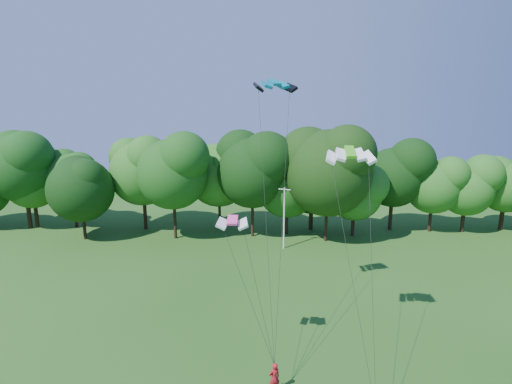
{
  "coord_description": "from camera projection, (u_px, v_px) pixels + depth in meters",
  "views": [
    {
      "loc": [
        0.2,
        -13.34,
        16.34
      ],
      "look_at": [
        -0.47,
        13.0,
        10.64
      ],
      "focal_mm": 28.0,
      "sensor_mm": 36.0,
      "label": 1
    }
  ],
  "objects": [
    {
      "name": "utility_pole",
      "position": [
        284.0,
        217.0,
        45.98
      ],
      "size": [
        1.37,
        0.64,
        7.25
      ],
      "rotation": [
        0.0,
        0.0,
        -0.4
      ],
      "color": "silver",
      "rests_on": "ground"
    },
    {
      "name": "kite_flyer_left",
      "position": [
        274.0,
        378.0,
        23.04
      ],
      "size": [
        0.83,
        0.72,
        1.91
      ],
      "primitive_type": "imported",
      "rotation": [
        0.0,
        0.0,
        3.61
      ],
      "color": "#B11620",
      "rests_on": "ground"
    },
    {
      "name": "kite_teal",
      "position": [
        274.0,
        82.0,
        27.9
      ],
      "size": [
        3.22,
        2.27,
        0.57
      ],
      "rotation": [
        0.0,
        0.0,
        0.36
      ],
      "color": "#04758F",
      "rests_on": "ground"
    },
    {
      "name": "kite_green",
      "position": [
        350.0,
        152.0,
        24.63
      ],
      "size": [
        2.91,
        1.3,
        0.7
      ],
      "rotation": [
        0.0,
        0.0,
        -0.01
      ],
      "color": "#49C41D",
      "rests_on": "ground"
    },
    {
      "name": "kite_pink",
      "position": [
        232.0,
        220.0,
        23.74
      ],
      "size": [
        1.89,
        0.93,
        0.45
      ],
      "rotation": [
        0.0,
        0.0,
        -0.02
      ],
      "color": "#F7449B",
      "rests_on": "ground"
    },
    {
      "name": "tree_back_west",
      "position": [
        23.0,
        162.0,
        52.56
      ],
      "size": [
        10.07,
        10.07,
        14.65
      ],
      "color": "black",
      "rests_on": "ground"
    },
    {
      "name": "tree_back_center",
      "position": [
        329.0,
        157.0,
        47.21
      ],
      "size": [
        11.47,
        11.47,
        16.68
      ],
      "color": "#302013",
      "rests_on": "ground"
    }
  ]
}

